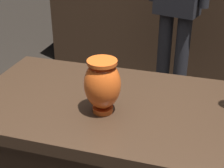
# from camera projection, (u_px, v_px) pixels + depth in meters

# --- Properties ---
(back_display_shelf) EXTENTS (2.60, 0.40, 0.99)m
(back_display_shelf) POSITION_uv_depth(u_px,v_px,m) (178.00, 22.00, 3.31)
(back_display_shelf) COLOR #382619
(back_display_shelf) RESTS_ON ground_plane
(vase_centerpiece) EXTENTS (0.14, 0.14, 0.21)m
(vase_centerpiece) POSITION_uv_depth(u_px,v_px,m) (102.00, 84.00, 1.19)
(vase_centerpiece) COLOR #E55B1E
(vase_centerpiece) RESTS_ON display_plinth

